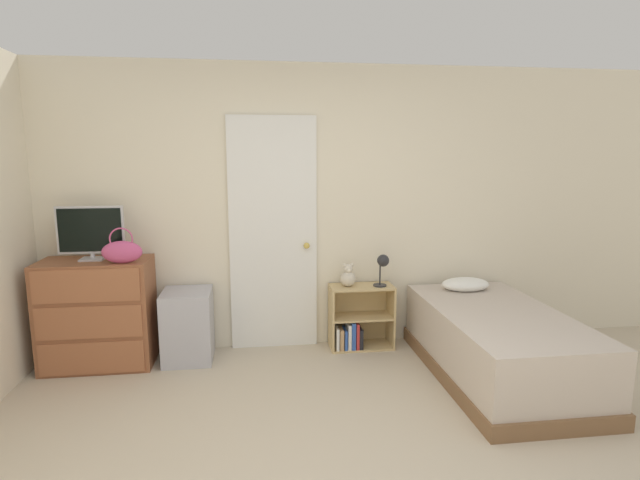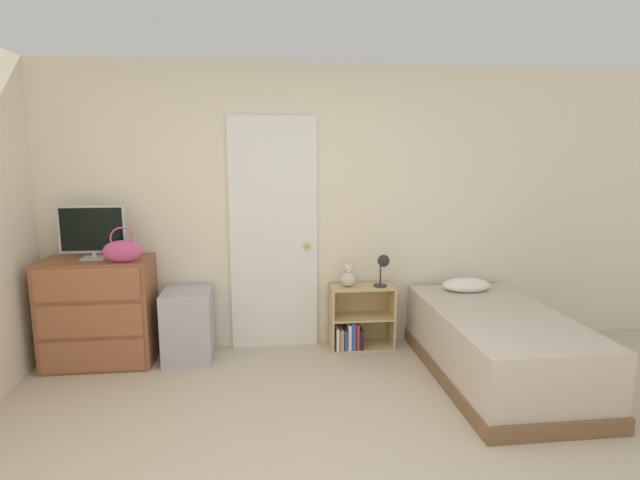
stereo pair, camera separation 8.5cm
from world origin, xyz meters
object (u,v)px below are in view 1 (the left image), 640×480
(dresser, at_px, (98,313))
(desk_lamp, at_px, (383,264))
(handbag, at_px, (122,251))
(bookshelf, at_px, (357,322))
(bed, at_px, (497,344))
(teddy_bear, at_px, (348,276))
(storage_bin, at_px, (188,326))
(tv, at_px, (91,232))

(dresser, relative_size, desk_lamp, 3.09)
(dresser, distance_m, handbag, 0.62)
(desk_lamp, bearing_deg, bookshelf, 168.34)
(bed, bearing_deg, teddy_bear, 144.88)
(storage_bin, bearing_deg, teddy_bear, 3.14)
(tv, relative_size, teddy_bear, 2.49)
(handbag, bearing_deg, dresser, 151.95)
(storage_bin, xyz_separation_m, bed, (2.49, -0.67, -0.03))
(dresser, xyz_separation_m, storage_bin, (0.73, 0.02, -0.15))
(handbag, bearing_deg, storage_bin, 18.70)
(desk_lamp, bearing_deg, bed, -43.01)
(dresser, xyz_separation_m, teddy_bear, (2.14, 0.09, 0.22))
(dresser, distance_m, storage_bin, 0.74)
(tv, xyz_separation_m, desk_lamp, (2.46, 0.02, -0.35))
(tv, bearing_deg, dresser, -63.00)
(tv, distance_m, handbag, 0.35)
(handbag, bearing_deg, bed, -9.94)
(teddy_bear, xyz_separation_m, desk_lamp, (0.31, -0.04, 0.12))
(storage_bin, relative_size, teddy_bear, 2.87)
(desk_lamp, bearing_deg, storage_bin, -178.81)
(desk_lamp, distance_m, bed, 1.16)
(handbag, relative_size, storage_bin, 0.51)
(bed, bearing_deg, bookshelf, 142.42)
(teddy_bear, bearing_deg, dresser, -177.48)
(tv, distance_m, bookshelf, 2.42)
(bookshelf, relative_size, teddy_bear, 2.74)
(handbag, relative_size, desk_lamp, 1.07)
(dresser, height_order, desk_lamp, dresser)
(dresser, xyz_separation_m, bed, (3.21, -0.66, -0.18))
(bed, bearing_deg, tv, 168.01)
(handbag, distance_m, teddy_bear, 1.92)
(handbag, relative_size, teddy_bear, 1.48)
(dresser, height_order, bookshelf, dresser)
(handbag, relative_size, bookshelf, 0.54)
(handbag, distance_m, storage_bin, 0.85)
(bookshelf, bearing_deg, handbag, -173.10)
(dresser, relative_size, tv, 1.71)
(dresser, bearing_deg, storage_bin, 1.31)
(storage_bin, height_order, teddy_bear, teddy_bear)
(bookshelf, xyz_separation_m, teddy_bear, (-0.09, -0.00, 0.44))
(dresser, bearing_deg, bookshelf, 2.51)
(teddy_bear, bearing_deg, handbag, -172.90)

